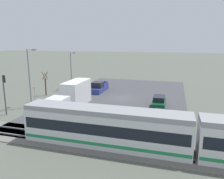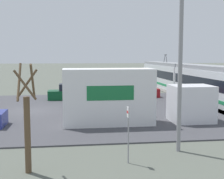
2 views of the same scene
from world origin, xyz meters
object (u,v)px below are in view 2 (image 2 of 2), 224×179
at_px(sedan_car_1, 72,93).
at_px(no_parking_sign, 128,129).
at_px(box_truck, 129,98).
at_px(street_tree, 27,124).
at_px(sedan_car_0, 138,91).
at_px(street_lamp_mid_block, 176,49).
at_px(light_rail_tram, 185,79).

relative_size(sedan_car_1, no_parking_sign, 1.95).
relative_size(box_truck, street_tree, 2.34).
height_order(box_truck, sedan_car_0, box_truck).
distance_m(sedan_car_0, street_tree, 22.60).
relative_size(box_truck, sedan_car_0, 2.20).
distance_m(sedan_car_1, no_parking_sign, 19.61).
relative_size(street_lamp_mid_block, no_parking_sign, 3.48).
xyz_separation_m(box_truck, sedan_car_1, (-12.03, -3.71, -1.01)).
bearing_deg(light_rail_tram, sedan_car_0, -63.96).
xyz_separation_m(sedan_car_0, street_lamp_mid_block, (18.87, -2.33, 4.11)).
bearing_deg(box_truck, no_parking_sign, -10.95).
distance_m(sedan_car_1, street_lamp_mid_block, 19.18).
relative_size(light_rail_tram, no_parking_sign, 12.78).
bearing_deg(sedan_car_0, street_tree, 156.82).
distance_m(sedan_car_0, street_lamp_mid_block, 19.45).
bearing_deg(street_tree, light_rail_tram, 147.25).
distance_m(light_rail_tram, sedan_car_0, 7.31).
bearing_deg(sedan_car_0, box_truck, 165.15).
distance_m(sedan_car_0, sedan_car_1, 7.14).
height_order(box_truck, street_tree, street_tree).
height_order(sedan_car_1, street_lamp_mid_block, street_lamp_mid_block).
bearing_deg(street_tree, box_truck, 145.40).
distance_m(street_tree, no_parking_sign, 4.12).
bearing_deg(street_tree, street_lamp_mid_block, 105.98).
height_order(sedan_car_0, sedan_car_1, sedan_car_1).
distance_m(box_truck, sedan_car_1, 12.63).
relative_size(street_tree, street_lamp_mid_block, 0.51).
bearing_deg(street_tree, no_parking_sign, 97.48).
distance_m(light_rail_tram, no_parking_sign, 25.99).
bearing_deg(street_lamp_mid_block, street_tree, -74.02).
bearing_deg(street_lamp_mid_block, no_parking_sign, -61.72).
height_order(sedan_car_1, street_tree, street_tree).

